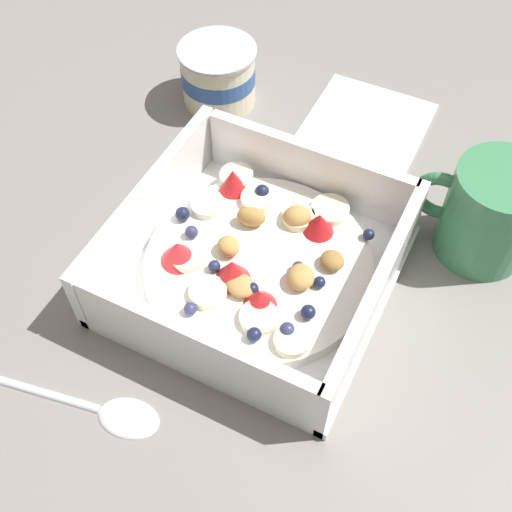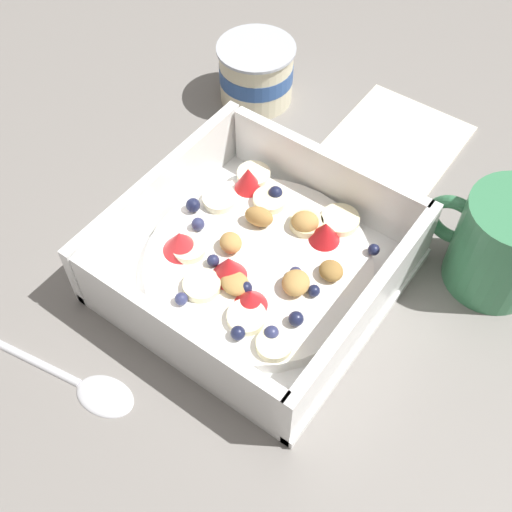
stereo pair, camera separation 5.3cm
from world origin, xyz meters
name	(u,v)px [view 1 (the left image)]	position (x,y,z in m)	size (l,w,h in m)	color
ground_plane	(265,268)	(0.00, 0.00, 0.00)	(2.40, 2.40, 0.00)	gray
fruit_bowl	(256,261)	(-0.01, 0.00, 0.02)	(0.22, 0.22, 0.07)	white
spoon	(95,407)	(-0.17, 0.06, 0.00)	(0.05, 0.17, 0.01)	silver
yogurt_cup	(218,75)	(0.18, 0.14, 0.03)	(0.08, 0.08, 0.06)	beige
coffee_mug	(489,213)	(0.11, -0.16, 0.05)	(0.08, 0.11, 0.09)	#3D8456
folded_napkin	(367,122)	(0.21, -0.01, 0.00)	(0.12, 0.12, 0.01)	silver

